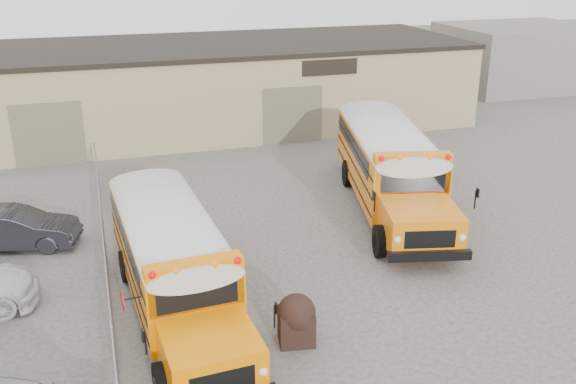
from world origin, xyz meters
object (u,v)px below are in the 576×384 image
object	(u,v)px
tarp_bundle	(296,318)
car_dark	(15,229)
school_bus_right	(360,118)
school_bus_left	(140,185)

from	to	relation	value
tarp_bundle	car_dark	bearing A→B (deg)	132.24
tarp_bundle	car_dark	size ratio (longest dim) A/B	0.33
tarp_bundle	school_bus_right	bearing A→B (deg)	61.17
school_bus_right	car_dark	bearing A→B (deg)	-157.97
school_bus_right	tarp_bundle	bearing A→B (deg)	-118.83
car_dark	school_bus_right	bearing A→B (deg)	-54.79
school_bus_right	tarp_bundle	world-z (taller)	school_bus_right
school_bus_left	car_dark	xyz separation A→B (m)	(-4.35, -0.43, -0.97)
tarp_bundle	car_dark	world-z (taller)	car_dark
car_dark	school_bus_left	bearing A→B (deg)	-71.18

